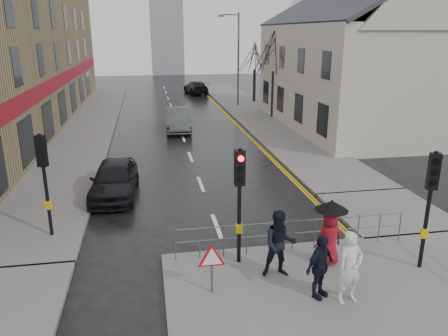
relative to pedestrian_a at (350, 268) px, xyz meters
name	(u,v)px	position (x,y,z in m)	size (l,w,h in m)	color
ground	(233,270)	(-2.45, 2.17, -1.06)	(120.00, 120.00, 0.00)	black
near_pavement	(396,335)	(0.55, -1.33, -0.99)	(10.00, 9.00, 0.14)	#605E5B
left_pavement	(90,121)	(-8.95, 25.17, -0.99)	(4.00, 44.00, 0.14)	#605E5B
right_pavement	(251,111)	(4.05, 27.17, -0.99)	(4.00, 40.00, 0.14)	#605E5B
pavement_bridge_right	(387,211)	(4.05, 5.17, -0.99)	(4.00, 4.20, 0.14)	#605E5B
building_right_cream	(354,58)	(9.55, 20.17, 3.72)	(9.00, 16.40, 10.10)	beige
church_tower	(166,15)	(-0.95, 64.17, 7.94)	(5.00, 5.00, 18.00)	#919399
traffic_signal_near_left	(240,186)	(-2.25, 2.37, 1.40)	(0.28, 0.27, 3.40)	black
traffic_signal_near_right	(431,190)	(2.74, 1.17, 1.40)	(0.34, 0.33, 3.40)	black
traffic_signal_far_left	(43,167)	(-7.95, 5.17, 1.40)	(0.34, 0.33, 3.40)	black
guard_railing_front	(293,228)	(-0.50, 2.77, -0.20)	(7.14, 0.04, 1.00)	#595B5E
warning_sign	(212,260)	(-3.25, 0.96, -0.02)	(0.80, 0.07, 1.35)	#595B5E
street_lamp	(236,53)	(3.37, 30.17, 3.64)	(1.83, 0.25, 8.00)	#595B5E
tree_near	(274,51)	(5.05, 24.17, 4.07)	(2.40, 2.40, 6.58)	black
tree_far	(255,55)	(5.55, 32.17, 3.36)	(2.40, 2.40, 5.64)	black
pedestrian_a	(350,268)	(0.00, 0.00, 0.00)	(0.67, 0.44, 1.84)	silver
pedestrian_b	(280,244)	(-1.33, 1.44, 0.02)	(0.92, 0.71, 1.89)	black
pedestrian_with_umbrella	(330,229)	(0.25, 1.82, 0.16)	(0.96, 0.96, 1.93)	maroon
pedestrian_d	(320,267)	(-0.65, 0.30, -0.08)	(0.99, 0.41, 1.68)	black
car_parked	(114,179)	(-6.13, 8.80, -0.32)	(1.76, 4.37, 1.49)	black
car_mid	(178,120)	(-2.59, 20.95, -0.29)	(1.64, 4.70, 1.55)	#434647
car_far	(196,87)	(0.78, 39.51, -0.37)	(1.94, 4.77, 1.38)	black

